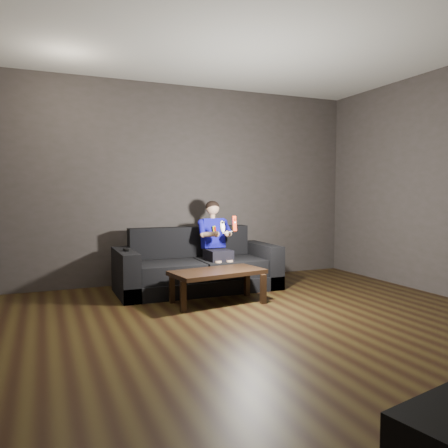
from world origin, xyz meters
name	(u,v)px	position (x,y,z in m)	size (l,w,h in m)	color
floor	(276,331)	(0.00, 0.00, 0.00)	(5.00, 5.00, 0.00)	black
back_wall	(188,184)	(0.00, 2.50, 1.35)	(5.00, 0.04, 2.70)	#3A3632
ceiling	(278,18)	(0.00, 0.00, 2.70)	(5.00, 5.00, 0.02)	beige
sofa	(197,270)	(-0.09, 1.86, 0.25)	(2.02, 0.87, 0.78)	black
child	(216,237)	(0.14, 1.81, 0.67)	(0.42, 0.52, 1.04)	black
wii_remote_red	(234,224)	(0.22, 1.40, 0.86)	(0.05, 0.07, 0.18)	red
nunchuk_white	(222,227)	(0.07, 1.41, 0.83)	(0.06, 0.09, 0.15)	white
wii_remote_black	(126,250)	(-1.00, 1.78, 0.56)	(0.04, 0.14, 0.03)	black
coffee_table	(217,275)	(-0.11, 1.12, 0.32)	(1.09, 0.66, 0.37)	black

